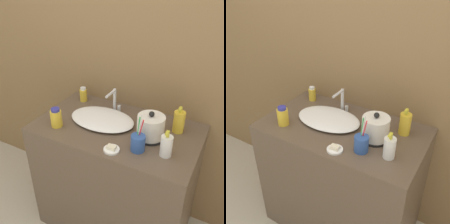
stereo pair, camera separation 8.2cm
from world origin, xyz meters
TOP-DOWN VIEW (x-y plane):
  - wall_back at (0.00, 0.62)m, footprint 6.00×0.04m
  - vanity_counter at (0.00, 0.30)m, footprint 1.04×0.60m
  - sink_basin at (-0.12, 0.32)m, footprint 0.44×0.29m
  - faucet at (-0.11, 0.48)m, footprint 0.06×0.13m
  - electric_kettle at (0.23, 0.29)m, footprint 0.17×0.17m
  - toothbrush_cup at (0.21, 0.15)m, footprint 0.08×0.08m
  - lotion_bottle at (0.35, 0.43)m, footprint 0.07×0.07m
  - shampoo_bottle at (-0.38, 0.50)m, footprint 0.05×0.05m
  - mouthwash_bottle at (0.36, 0.18)m, footprint 0.06×0.06m
  - hand_cream_bottle at (-0.34, 0.13)m, footprint 0.07×0.07m
  - soap_dish at (0.08, 0.08)m, footprint 0.09×0.09m

SIDE VIEW (x-z plane):
  - vanity_counter at x=0.00m, z-range 0.00..0.88m
  - soap_dish at x=0.08m, z-range 0.87..0.91m
  - sink_basin at x=-0.12m, z-range 0.88..0.92m
  - toothbrush_cup at x=0.21m, z-range 0.82..1.04m
  - shampoo_bottle at x=-0.38m, z-range 0.88..0.99m
  - hand_cream_bottle at x=-0.34m, z-range 0.88..1.00m
  - mouthwash_bottle at x=0.36m, z-range 0.86..1.02m
  - electric_kettle at x=0.23m, z-range 0.86..1.04m
  - lotion_bottle at x=0.35m, z-range 0.86..1.04m
  - faucet at x=-0.11m, z-range 0.89..1.05m
  - wall_back at x=0.00m, z-range 0.00..2.60m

